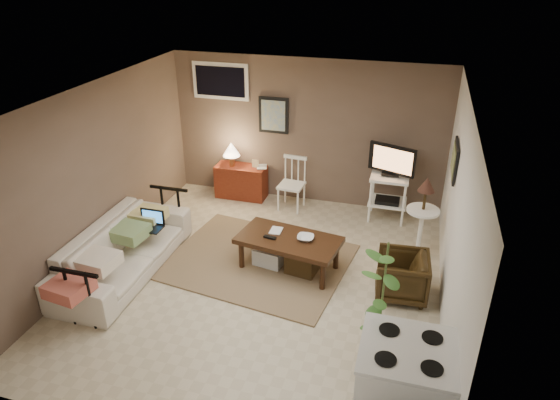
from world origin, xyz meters
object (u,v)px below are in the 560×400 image
(red_console, at_px, (240,178))
(stove, at_px, (403,394))
(sofa, at_px, (122,243))
(side_table, at_px, (424,208))
(coffee_table, at_px, (288,251))
(potted_plant, at_px, (382,302))
(armchair, at_px, (402,274))
(tv_stand, at_px, (389,181))
(spindle_chair, at_px, (292,185))

(red_console, xyz_separation_m, stove, (2.97, -4.16, 0.16))
(sofa, height_order, side_table, side_table)
(sofa, height_order, stove, stove)
(coffee_table, relative_size, potted_plant, 0.96)
(armchair, distance_m, potted_plant, 1.35)
(armchair, relative_size, stove, 0.61)
(red_console, relative_size, stove, 0.97)
(coffee_table, bearing_deg, armchair, -6.79)
(red_console, relative_size, armchair, 1.59)
(sofa, xyz_separation_m, tv_stand, (3.22, 2.43, 0.22))
(spindle_chair, bearing_deg, potted_plant, -61.42)
(tv_stand, relative_size, potted_plant, 0.83)
(side_table, xyz_separation_m, potted_plant, (-0.34, -2.27, 0.06))
(stove, bearing_deg, side_table, 88.74)
(side_table, xyz_separation_m, stove, (-0.07, -3.09, -0.23))
(side_table, distance_m, armchair, 1.12)
(red_console, relative_size, tv_stand, 0.80)
(sofa, relative_size, spindle_chair, 2.59)
(side_table, distance_m, stove, 3.10)
(red_console, distance_m, tv_stand, 2.53)
(coffee_table, relative_size, side_table, 1.20)
(side_table, bearing_deg, stove, -91.26)
(sofa, bearing_deg, potted_plant, -103.08)
(spindle_chair, height_order, armchair, spindle_chair)
(spindle_chair, distance_m, armchair, 2.70)
(side_table, relative_size, potted_plant, 0.80)
(coffee_table, bearing_deg, stove, -54.55)
(coffee_table, distance_m, tv_stand, 2.16)
(coffee_table, height_order, red_console, red_console)
(side_table, bearing_deg, red_console, 160.48)
(coffee_table, relative_size, stove, 1.40)
(stove, bearing_deg, tv_stand, 96.44)
(potted_plant, height_order, stove, potted_plant)
(coffee_table, distance_m, side_table, 1.92)
(armchair, bearing_deg, potted_plant, -11.40)
(sofa, distance_m, stove, 4.01)
(sofa, bearing_deg, spindle_chair, -34.85)
(red_console, bearing_deg, spindle_chair, -9.91)
(coffee_table, height_order, tv_stand, tv_stand)
(spindle_chair, height_order, stove, stove)
(sofa, distance_m, spindle_chair, 2.91)
(potted_plant, bearing_deg, side_table, 81.36)
(red_console, height_order, stove, stove)
(spindle_chair, bearing_deg, side_table, -23.62)
(spindle_chair, relative_size, armchair, 1.39)
(coffee_table, relative_size, spindle_chair, 1.64)
(spindle_chair, height_order, side_table, side_table)
(spindle_chair, relative_size, stove, 0.85)
(sofa, height_order, spindle_chair, sofa)
(red_console, bearing_deg, stove, -54.54)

